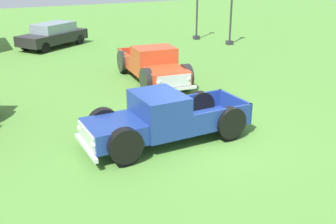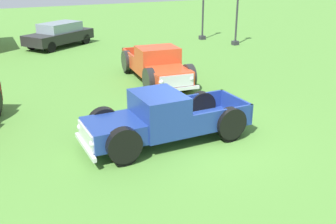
# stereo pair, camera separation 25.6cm
# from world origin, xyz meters

# --- Properties ---
(ground_plane) EXTENTS (80.00, 80.00, 0.00)m
(ground_plane) POSITION_xyz_m (0.00, 0.00, 0.00)
(ground_plane) COLOR #548C38
(pickup_truck_foreground) EXTENTS (4.92, 1.97, 1.49)m
(pickup_truck_foreground) POSITION_xyz_m (-1.20, 0.17, 0.71)
(pickup_truck_foreground) COLOR navy
(pickup_truck_foreground) RESTS_ON ground_plane
(pickup_truck_behind_right) EXTENTS (2.36, 5.22, 1.55)m
(pickup_truck_behind_right) POSITION_xyz_m (1.34, 5.70, 0.74)
(pickup_truck_behind_right) COLOR #D14723
(pickup_truck_behind_right) RESTS_ON ground_plane
(sedan_distant_a) EXTENTS (4.64, 3.93, 1.46)m
(sedan_distant_a) POSITION_xyz_m (-0.91, 15.48, 0.77)
(sedan_distant_a) COLOR black
(sedan_distant_a) RESTS_ON ground_plane
(lamp_post_near) EXTENTS (0.36, 0.36, 4.38)m
(lamp_post_near) POSITION_xyz_m (8.25, 13.77, 2.30)
(lamp_post_near) COLOR #2D2D33
(lamp_post_near) RESTS_ON ground_plane
(lamp_post_far) EXTENTS (0.36, 0.36, 4.06)m
(lamp_post_far) POSITION_xyz_m (9.18, 11.23, 2.13)
(lamp_post_far) COLOR #2D2D33
(lamp_post_far) RESTS_ON ground_plane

